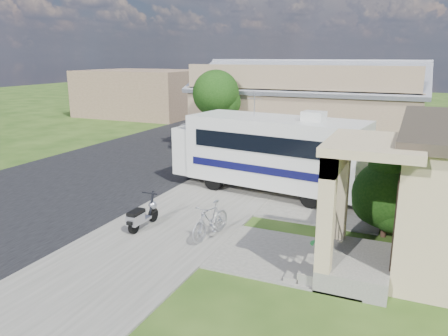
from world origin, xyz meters
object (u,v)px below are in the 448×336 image
at_px(scooter, 142,216).
at_px(van, 241,114).
at_px(bicycle, 211,222).
at_px(garden_hose, 317,247).
at_px(pickup_truck, 217,127).
at_px(motorhome, 269,151).
at_px(shrub, 390,192).

bearing_deg(scooter, van, 102.61).
bearing_deg(scooter, bicycle, 5.27).
distance_m(bicycle, garden_hose, 3.10).
xyz_separation_m(scooter, pickup_truck, (-4.04, 14.47, 0.39)).
height_order(motorhome, pickup_truck, motorhome).
bearing_deg(scooter, shrub, 19.36).
bearing_deg(garden_hose, bicycle, -169.74).
distance_m(motorhome, garden_hose, 5.68).
relative_size(motorhome, garden_hose, 20.91).
bearing_deg(van, pickup_truck, -89.64).
bearing_deg(van, shrub, -64.88).
xyz_separation_m(shrub, bicycle, (-4.71, -2.31, -0.86)).
xyz_separation_m(motorhome, pickup_truck, (-6.37, 9.09, -0.82)).
height_order(motorhome, garden_hose, motorhome).
relative_size(scooter, pickup_truck, 0.25).
height_order(scooter, garden_hose, scooter).
height_order(van, garden_hose, van).
bearing_deg(shrub, scooter, -159.90).
height_order(scooter, bicycle, scooter).
height_order(shrub, garden_hose, shrub).
distance_m(scooter, garden_hose, 5.33).
bearing_deg(shrub, garden_hose, -133.86).
bearing_deg(bicycle, van, 118.69).
xyz_separation_m(shrub, pickup_truck, (-10.99, 11.92, -0.54)).
bearing_deg(motorhome, garden_hose, -49.68).
xyz_separation_m(bicycle, garden_hose, (3.02, 0.55, -0.45)).
bearing_deg(motorhome, shrub, -23.71).
relative_size(pickup_truck, garden_hose, 16.36).
xyz_separation_m(shrub, van, (-11.92, 18.41, -0.50)).
distance_m(pickup_truck, van, 6.55).
relative_size(motorhome, van, 1.27).
bearing_deg(shrub, van, 122.93).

